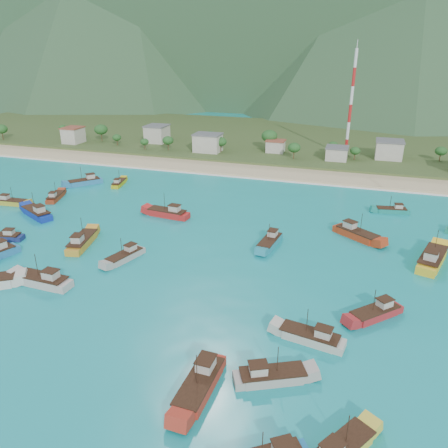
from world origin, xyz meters
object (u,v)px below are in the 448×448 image
(boat_16, at_px, (271,377))
(boat_26, at_px, (270,242))
(boat_18, at_px, (168,213))
(boat_20, at_px, (376,313))
(boat_28, at_px, (119,183))
(boat_17, at_px, (11,202))
(boat_0, at_px, (82,242))
(boat_6, at_px, (392,211))
(boat_2, at_px, (85,182))
(boat_4, at_px, (432,259))
(boat_5, at_px, (356,234))
(boat_22, at_px, (43,281))
(boat_3, at_px, (200,385))
(boat_10, at_px, (56,197))
(boat_1, at_px, (125,257))
(radio_tower, at_px, (351,104))
(boat_15, at_px, (311,337))
(boat_8, at_px, (37,213))
(boat_12, at_px, (3,237))

(boat_16, xyz_separation_m, boat_26, (-9.85, 45.13, 0.01))
(boat_18, xyz_separation_m, boat_20, (55.78, -33.86, -0.18))
(boat_28, bearing_deg, boat_17, -139.25)
(boat_0, distance_m, boat_6, 85.88)
(boat_2, height_order, boat_4, boat_4)
(boat_5, height_order, boat_20, boat_5)
(boat_2, xyz_separation_m, boat_22, (31.71, -61.43, 0.06))
(boat_6, distance_m, boat_26, 43.61)
(boat_3, relative_size, boat_10, 1.21)
(boat_0, distance_m, boat_28, 48.86)
(boat_1, xyz_separation_m, boat_26, (29.69, 17.22, 0.07))
(boat_3, height_order, boat_20, boat_3)
(boat_1, relative_size, boat_2, 0.96)
(boat_10, relative_size, boat_18, 0.81)
(boat_3, height_order, boat_28, boat_3)
(boat_0, height_order, boat_2, boat_0)
(radio_tower, relative_size, boat_20, 4.31)
(boat_2, distance_m, boat_17, 26.20)
(boat_15, distance_m, boat_17, 102.83)
(boat_16, bearing_deg, boat_2, -158.26)
(boat_10, distance_m, boat_26, 72.47)
(boat_3, xyz_separation_m, boat_17, (-81.69, 54.65, -0.22))
(boat_1, xyz_separation_m, boat_18, (-1.79, 27.32, 0.23))
(boat_8, relative_size, boat_28, 1.34)
(boat_0, height_order, boat_28, boat_0)
(boat_6, height_order, boat_15, boat_15)
(boat_4, relative_size, boat_12, 1.42)
(boat_10, distance_m, boat_18, 39.93)
(boat_16, bearing_deg, boat_18, -169.07)
(boat_4, distance_m, boat_26, 36.32)
(boat_2, height_order, boat_10, boat_2)
(boat_22, bearing_deg, boat_0, 13.33)
(boat_2, xyz_separation_m, boat_26, (71.51, -29.12, -0.09))
(boat_10, bearing_deg, boat_4, -23.10)
(boat_10, bearing_deg, boat_16, -52.60)
(radio_tower, distance_m, boat_18, 95.99)
(boat_5, bearing_deg, boat_20, 42.93)
(boat_22, bearing_deg, boat_18, -8.40)
(boat_15, distance_m, boat_20, 14.58)
(boat_5, distance_m, boat_12, 88.42)
(boat_18, distance_m, boat_20, 65.25)
(boat_10, bearing_deg, radio_tower, 26.54)
(boat_2, relative_size, boat_5, 0.91)
(boat_15, bearing_deg, radio_tower, 11.16)
(radio_tower, distance_m, boat_4, 96.63)
(boat_16, distance_m, boat_20, 25.80)
(boat_6, xyz_separation_m, boat_8, (-95.92, -33.58, 0.35))
(boat_0, xyz_separation_m, boat_18, (11.80, 23.87, 0.00))
(boat_1, xyz_separation_m, boat_15, (43.85, -17.01, 0.07))
(boat_12, bearing_deg, boat_0, -95.04)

